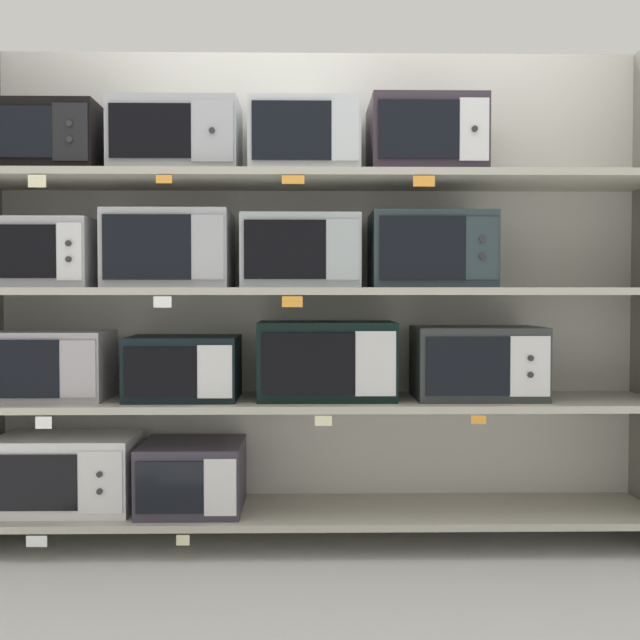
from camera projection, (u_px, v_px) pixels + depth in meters
name	position (u px, v px, depth m)	size (l,w,h in m)	color
back_panel	(319.00, 292.00, 3.63)	(3.06, 0.04, 2.16)	beige
shelf_0	(320.00, 512.00, 3.39)	(2.86, 0.50, 0.03)	#ADA899
microwave_0	(66.00, 473.00, 3.36)	(0.58, 0.37, 0.32)	silver
microwave_1	(192.00, 476.00, 3.37)	(0.43, 0.42, 0.29)	#332C3A
price_tag_0	(37.00, 541.00, 3.12)	(0.08, 0.00, 0.04)	white
price_tag_1	(183.00, 540.00, 3.13)	(0.05, 0.00, 0.04)	beige
shelf_1	(320.00, 402.00, 3.37)	(2.86, 0.50, 0.03)	#ADA899
microwave_2	(53.00, 365.00, 3.34)	(0.47, 0.34, 0.29)	#9F9AA0
microwave_3	(184.00, 368.00, 3.35)	(0.46, 0.36, 0.27)	black
microwave_4	(327.00, 360.00, 3.36)	(0.58, 0.35, 0.33)	black
microwave_5	(477.00, 363.00, 3.37)	(0.54, 0.37, 0.31)	#2C302F
price_tag_2	(44.00, 423.00, 3.10)	(0.06, 0.00, 0.05)	white
price_tag_3	(323.00, 421.00, 3.12)	(0.07, 0.00, 0.04)	beige
price_tag_4	(479.00, 420.00, 3.13)	(0.06, 0.00, 0.03)	orange
shelf_2	(320.00, 291.00, 3.36)	(2.86, 0.50, 0.03)	#ADA899
microwave_6	(46.00, 254.00, 3.33)	(0.43, 0.39, 0.29)	#A4A3AA
microwave_7	(170.00, 250.00, 3.34)	(0.52, 0.38, 0.32)	#A2A3AA
microwave_8	(301.00, 252.00, 3.35)	(0.49, 0.40, 0.30)	#99A2A5
microwave_9	(431.00, 251.00, 3.36)	(0.51, 0.38, 0.32)	#273337
price_tag_5	(163.00, 302.00, 3.09)	(0.07, 0.00, 0.04)	white
price_tag_6	(292.00, 302.00, 3.10)	(0.08, 0.00, 0.04)	orange
shelf_3	(320.00, 180.00, 3.34)	(2.86, 0.50, 0.03)	#ADA899
microwave_10	(48.00, 141.00, 3.31)	(0.46, 0.40, 0.29)	black
microwave_11	(177.00, 139.00, 3.32)	(0.53, 0.36, 0.31)	#9B9DA3
microwave_12	(305.00, 141.00, 3.33)	(0.45, 0.42, 0.30)	#B7BCC1
microwave_13	(425.00, 139.00, 3.34)	(0.47, 0.43, 0.31)	#30262F
price_tag_7	(37.00, 181.00, 3.07)	(0.07, 0.00, 0.05)	beige
price_tag_8	(164.00, 179.00, 3.08)	(0.06, 0.00, 0.03)	orange
price_tag_9	(293.00, 180.00, 3.09)	(0.09, 0.00, 0.03)	orange
price_tag_10	(424.00, 181.00, 3.10)	(0.09, 0.00, 0.04)	orange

